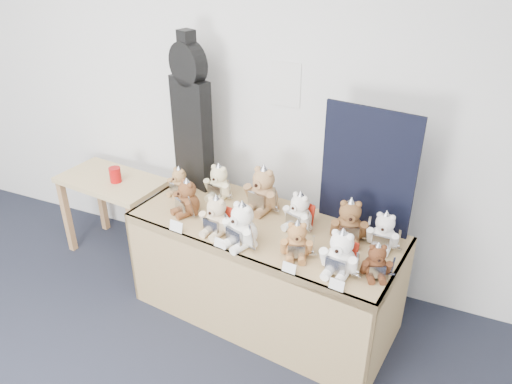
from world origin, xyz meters
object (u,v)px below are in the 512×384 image
at_px(teddy_back_left, 219,183).
at_px(teddy_back_centre_left, 263,191).
at_px(teddy_back_centre_right, 299,213).
at_px(teddy_back_right, 349,223).
at_px(display_table, 259,251).
at_px(teddy_front_left, 216,217).
at_px(red_cup, 115,175).
at_px(teddy_front_right, 297,241).
at_px(teddy_back_end, 384,232).
at_px(guitar_case, 191,114).
at_px(teddy_front_centre, 242,226).
at_px(teddy_front_far_left, 187,199).
at_px(side_table, 113,192).
at_px(teddy_back_far_left, 179,182).
at_px(teddy_front_far_right, 341,255).
at_px(teddy_front_end, 376,262).

bearing_deg(teddy_back_left, teddy_back_centre_left, 1.55).
distance_m(teddy_back_centre_right, teddy_back_right, 0.32).
relative_size(display_table, teddy_front_left, 6.45).
relative_size(red_cup, teddy_front_right, 0.45).
bearing_deg(display_table, teddy_front_right, -20.22).
relative_size(teddy_back_centre_left, teddy_back_end, 1.31).
height_order(guitar_case, teddy_back_end, guitar_case).
bearing_deg(teddy_back_left, red_cup, -173.05).
height_order(teddy_front_centre, teddy_back_right, teddy_front_centre).
bearing_deg(teddy_front_far_left, side_table, -168.52).
relative_size(red_cup, teddy_back_left, 0.42).
bearing_deg(teddy_back_centre_left, teddy_back_far_left, -162.06).
distance_m(side_table, teddy_back_left, 0.99).
xyz_separation_m(teddy_back_left, teddy_back_centre_right, (0.64, -0.14, -0.00)).
relative_size(teddy_front_right, teddy_back_end, 0.97).
xyz_separation_m(teddy_back_left, teddy_back_right, (0.96, -0.15, 0.01)).
height_order(teddy_back_centre_right, teddy_back_far_left, teddy_back_centre_right).
height_order(teddy_back_right, teddy_back_end, teddy_back_right).
bearing_deg(guitar_case, teddy_back_centre_left, 8.32).
distance_m(display_table, teddy_back_end, 0.80).
relative_size(side_table, teddy_back_centre_right, 3.12).
xyz_separation_m(teddy_front_left, teddy_back_centre_left, (0.15, 0.38, 0.03)).
height_order(teddy_front_centre, teddy_back_centre_left, teddy_back_centre_left).
bearing_deg(side_table, teddy_front_centre, -11.86).
distance_m(teddy_front_far_left, teddy_back_right, 1.06).
relative_size(guitar_case, teddy_front_far_right, 3.62).
relative_size(guitar_case, teddy_back_centre_right, 3.98).
height_order(teddy_back_centre_right, teddy_back_end, teddy_back_centre_right).
bearing_deg(teddy_front_far_right, side_table, 172.99).
bearing_deg(teddy_front_centre, teddy_front_left, -175.18).
bearing_deg(display_table, teddy_front_centre, -94.72).
height_order(teddy_front_far_left, teddy_front_centre, teddy_front_centre).
relative_size(guitar_case, red_cup, 9.43).
distance_m(teddy_back_centre_left, teddy_back_centre_right, 0.33).
height_order(teddy_front_far_right, teddy_back_left, teddy_front_far_right).
distance_m(display_table, teddy_back_centre_left, 0.40).
distance_m(red_cup, teddy_front_left, 1.13).
relative_size(teddy_front_far_left, teddy_back_centre_left, 0.79).
xyz_separation_m(teddy_front_centre, teddy_back_far_left, (-0.67, 0.38, -0.03)).
relative_size(side_table, red_cup, 7.40).
relative_size(teddy_front_far_left, teddy_front_far_right, 0.90).
xyz_separation_m(teddy_front_far_left, teddy_front_centre, (0.48, -0.18, 0.02)).
bearing_deg(teddy_back_end, teddy_back_far_left, 179.42).
height_order(teddy_front_far_left, teddy_back_centre_right, teddy_back_centre_right).
relative_size(teddy_front_far_left, teddy_front_end, 1.18).
bearing_deg(side_table, display_table, -4.52).
distance_m(teddy_back_centre_left, teddy_back_end, 0.84).
relative_size(teddy_front_right, teddy_front_far_right, 0.85).
relative_size(teddy_front_right, teddy_back_right, 0.84).
bearing_deg(teddy_back_right, teddy_back_end, -14.79).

